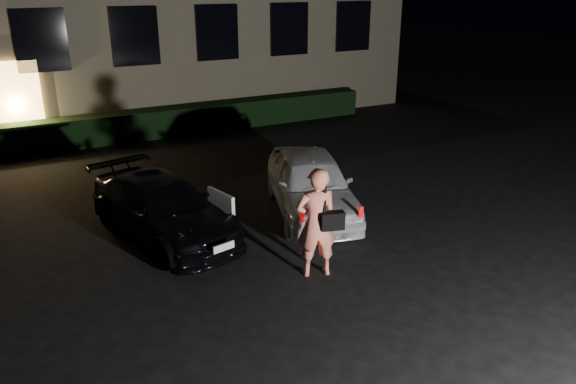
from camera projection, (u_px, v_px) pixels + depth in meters
ground at (329, 297)px, 8.69m from camera, size 80.00×80.00×0.00m
hedge at (147, 124)px, 17.18m from camera, size 15.00×0.70×0.85m
sedan at (163, 208)px, 10.59m from camera, size 2.37×4.10×1.12m
hatch at (311, 183)px, 11.63m from camera, size 2.64×4.05×1.28m
man at (317, 223)px, 9.04m from camera, size 0.78×0.63×1.86m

